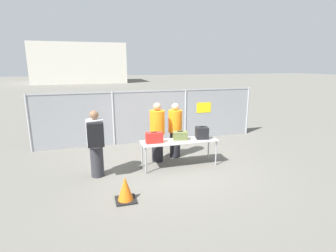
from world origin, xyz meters
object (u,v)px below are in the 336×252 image
at_px(suitcase_olive, 180,136).
at_px(traveler_hooded, 96,142).
at_px(inspection_table, 179,143).
at_px(traffic_cone, 125,190).
at_px(suitcase_black, 202,133).
at_px(security_worker_far, 157,131).
at_px(suitcase_red, 154,138).
at_px(security_worker_near, 175,130).
at_px(utility_trailer, 182,118).

xyz_separation_m(suitcase_olive, traveler_hooded, (-2.31, -0.20, 0.08)).
relative_size(inspection_table, traffic_cone, 3.99).
height_order(suitcase_black, security_worker_far, security_worker_far).
relative_size(traveler_hooded, security_worker_far, 0.98).
relative_size(suitcase_olive, traveler_hooded, 0.25).
bearing_deg(suitcase_olive, traffic_cone, -137.84).
height_order(suitcase_black, traffic_cone, suitcase_black).
bearing_deg(traveler_hooded, suitcase_red, -9.55).
bearing_deg(security_worker_near, utility_trailer, -118.83).
height_order(security_worker_near, traffic_cone, security_worker_near).
relative_size(suitcase_black, traveler_hooded, 0.23).
relative_size(suitcase_olive, traffic_cone, 0.81).
xyz_separation_m(security_worker_near, security_worker_far, (-0.61, -0.19, 0.03)).
bearing_deg(utility_trailer, security_worker_near, -112.55).
distance_m(suitcase_red, traffic_cone, 1.94).
distance_m(suitcase_black, utility_trailer, 4.80).
height_order(traveler_hooded, utility_trailer, traveler_hooded).
height_order(inspection_table, suitcase_olive, suitcase_olive).
xyz_separation_m(security_worker_near, utility_trailer, (1.62, 3.91, -0.51)).
distance_m(suitcase_olive, security_worker_near, 0.68).
height_order(security_worker_near, utility_trailer, security_worker_near).
distance_m(suitcase_black, traffic_cone, 2.96).
bearing_deg(inspection_table, security_worker_near, 80.99).
height_order(suitcase_red, security_worker_far, security_worker_far).
distance_m(suitcase_olive, traffic_cone, 2.49).
xyz_separation_m(suitcase_red, suitcase_olive, (0.78, 0.09, -0.03)).
bearing_deg(suitcase_red, traveler_hooded, -176.07).
bearing_deg(suitcase_olive, suitcase_black, -6.32).
xyz_separation_m(inspection_table, utility_trailer, (1.74, 4.67, -0.32)).
xyz_separation_m(traveler_hooded, traffic_cone, (0.52, -1.42, -0.70)).
distance_m(suitcase_red, suitcase_black, 1.42).
distance_m(suitcase_black, traveler_hooded, 2.95).
height_order(inspection_table, traffic_cone, inspection_table).
bearing_deg(utility_trailer, security_worker_far, -118.64).
xyz_separation_m(suitcase_red, utility_trailer, (2.47, 4.67, -0.53)).
xyz_separation_m(security_worker_near, traffic_cone, (-1.86, -2.29, -0.63)).
height_order(traveler_hooded, security_worker_far, security_worker_far).
relative_size(suitcase_olive, utility_trailer, 0.12).
relative_size(suitcase_black, traffic_cone, 0.72).
height_order(suitcase_olive, traffic_cone, suitcase_olive).
bearing_deg(security_worker_near, traffic_cone, 44.65).
xyz_separation_m(suitcase_red, traveler_hooded, (-1.53, -0.11, 0.05)).
xyz_separation_m(suitcase_olive, traffic_cone, (-1.79, -1.62, -0.62)).
bearing_deg(inspection_table, utility_trailer, 69.53).
bearing_deg(suitcase_red, security_worker_near, 42.07).
distance_m(suitcase_red, suitcase_olive, 0.78).
xyz_separation_m(security_worker_far, traffic_cone, (-1.25, -2.10, -0.66)).
distance_m(suitcase_black, security_worker_far, 1.31).
bearing_deg(traffic_cone, suitcase_black, 32.53).
height_order(suitcase_olive, security_worker_near, security_worker_near).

